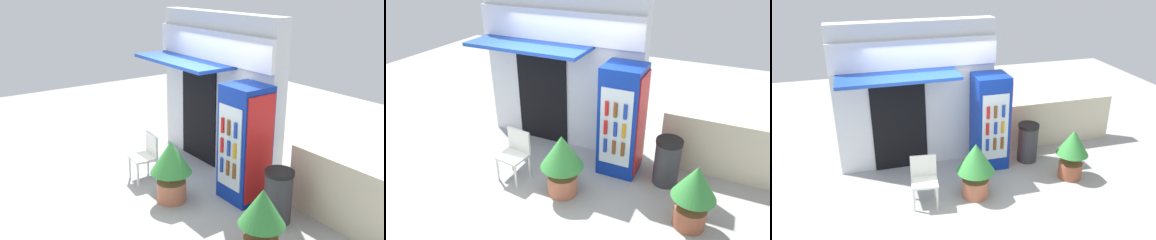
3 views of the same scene
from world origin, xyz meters
TOP-DOWN VIEW (x-y plane):
  - ground at (0.00, 0.00)m, footprint 16.00×16.00m
  - storefront_building at (-0.36, 1.49)m, footprint 3.11×1.11m
  - drink_cooler at (1.03, 0.98)m, footprint 0.67×0.67m
  - plastic_chair at (-0.49, 0.04)m, footprint 0.49×0.46m
  - potted_plant_near_shop at (0.42, -0.02)m, footprint 0.67×0.67m
  - potted_plant_curbside at (2.37, 0.08)m, footprint 0.61×0.61m
  - trash_bin at (1.84, 0.93)m, footprint 0.43×0.43m
  - stone_boundary_wall at (2.85, 1.53)m, footprint 2.46×0.24m

SIDE VIEW (x-z plane):
  - ground at x=0.00m, z-range 0.00..0.00m
  - trash_bin at x=1.84m, z-range 0.00..0.82m
  - plastic_chair at x=-0.49m, z-range 0.07..0.93m
  - stone_boundary_wall at x=2.85m, z-range 0.00..1.03m
  - potted_plant_curbside at x=2.37m, z-range 0.10..1.09m
  - potted_plant_near_shop at x=0.42m, z-range 0.11..1.14m
  - drink_cooler at x=1.03m, z-range 0.00..1.91m
  - storefront_building at x=-0.36m, z-range 0.05..2.95m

